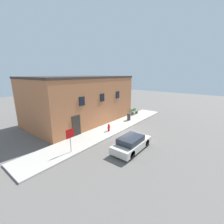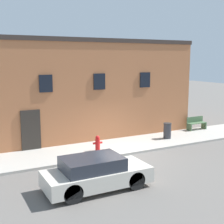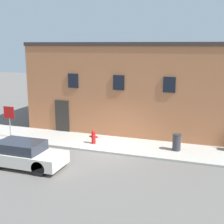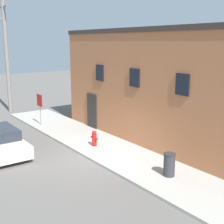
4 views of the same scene
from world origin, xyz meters
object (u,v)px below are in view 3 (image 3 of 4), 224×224
fire_hydrant (94,137)px  stop_sign (9,116)px  parked_car (24,154)px  trash_bin (177,142)px

fire_hydrant → stop_sign: stop_sign is taller
fire_hydrant → parked_car: (-1.95, -4.06, 0.10)m
stop_sign → trash_bin: (10.11, 0.92, -0.90)m
stop_sign → parked_car: (3.44, -3.53, -0.87)m
fire_hydrant → trash_bin: 4.75m
parked_car → fire_hydrant: bearing=64.4°
parked_car → stop_sign: bearing=134.2°
stop_sign → trash_bin: size_ratio=2.12×
trash_bin → fire_hydrant: bearing=-175.2°
fire_hydrant → stop_sign: 5.50m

